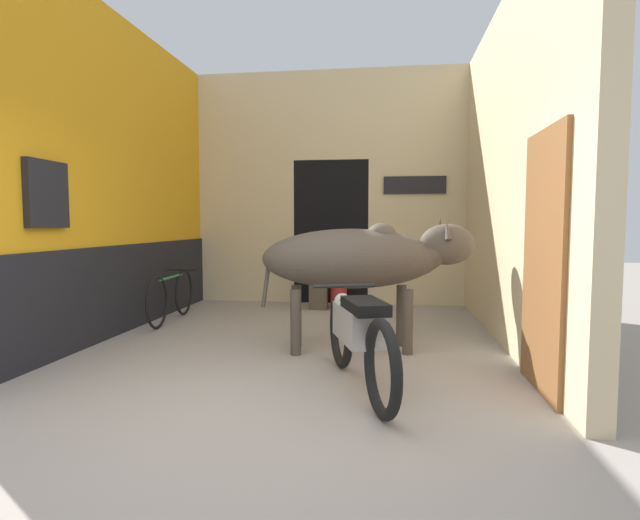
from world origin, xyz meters
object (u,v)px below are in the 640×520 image
cow (363,259)px  bicycle (172,296)px  motorcycle_near (358,334)px  shopkeeper_seated (319,269)px  plastic_stool (339,294)px

cow → bicycle: (-2.70, 1.21, -0.63)m
cow → bicycle: 3.02m
motorcycle_near → shopkeeper_seated: shopkeeper_seated is taller
cow → bicycle: cow is taller
motorcycle_near → plastic_stool: (-0.54, 3.80, -0.23)m
motorcycle_near → shopkeeper_seated: size_ratio=1.57×
motorcycle_near → plastic_stool: bearing=98.1°
bicycle → shopkeeper_seated: size_ratio=1.38×
bicycle → shopkeeper_seated: 2.31m
motorcycle_near → shopkeeper_seated: 3.89m
cow → shopkeeper_seated: size_ratio=1.92×
bicycle → plastic_stool: bicycle is taller
motorcycle_near → bicycle: 3.68m
shopkeeper_seated → motorcycle_near: bearing=-77.4°
cow → motorcycle_near: bearing=-88.7°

